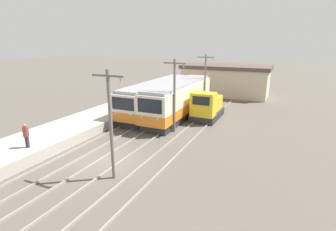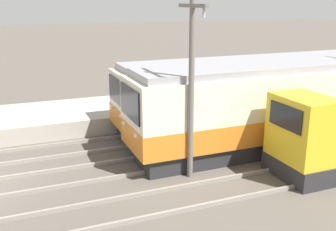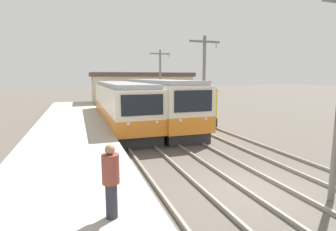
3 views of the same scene
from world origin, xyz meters
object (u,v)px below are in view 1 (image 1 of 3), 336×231
Objects in this scene: commuter_train_left at (158,98)px; catenary_mast_near at (111,121)px; catenary_mast_mid at (175,93)px; person_on_platform at (26,135)px; shunting_locomotive at (207,107)px; commuter_train_center at (179,100)px; catenary_mast_far at (205,79)px.

commuter_train_left is 2.20× the size of catenary_mast_near.
catenary_mast_mid reaches higher than person_on_platform.
person_on_platform is (-8.38, -14.32, 0.51)m from shunting_locomotive.
catenary_mast_near is 1.00× the size of catenary_mast_mid.
catenary_mast_mid is at bearing -51.41° from commuter_train_left.
commuter_train_left is at bearing 177.00° from shunting_locomotive.
commuter_train_center reaches higher than person_on_platform.
catenary_mast_far is (4.31, 3.64, 1.88)m from commuter_train_left.
catenary_mast_near reaches higher than shunting_locomotive.
commuter_train_center is at bearing 107.23° from catenary_mast_mid.
commuter_train_center is 2.65× the size of shunting_locomotive.
commuter_train_center is 14.09m from catenary_mast_near.
person_on_platform is at bearing -120.34° from shunting_locomotive.
catenary_mast_mid is at bearing -90.00° from catenary_mast_far.
commuter_train_center is 15.09m from person_on_platform.
catenary_mast_mid and catenary_mast_far have the same top height.
person_on_platform is (-6.89, -0.19, -1.78)m from catenary_mast_near.
commuter_train_left reaches higher than person_on_platform.
commuter_train_left is 1.05× the size of commuter_train_center.
shunting_locomotive is (5.80, -0.30, -0.41)m from commuter_train_left.
person_on_platform is (-6.89, -9.23, -1.78)m from catenary_mast_mid.
catenary_mast_near reaches higher than commuter_train_center.
commuter_train_left is 5.82m from shunting_locomotive.
catenary_mast_mid is at bearing -106.32° from shunting_locomotive.
commuter_train_center is 5.40m from catenary_mast_mid.
catenary_mast_far reaches higher than commuter_train_left.
catenary_mast_mid is (4.31, -5.40, 1.88)m from commuter_train_left.
shunting_locomotive is (3.00, 0.23, -0.50)m from commuter_train_center.
commuter_train_left is 2.20× the size of catenary_mast_mid.
shunting_locomotive is at bearing 59.66° from person_on_platform.
catenary_mast_near and catenary_mast_mid have the same top height.
shunting_locomotive is 0.79× the size of catenary_mast_near.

